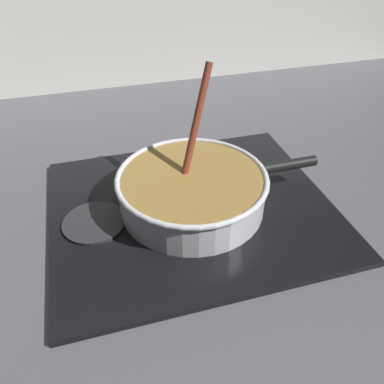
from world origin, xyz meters
name	(u,v)px	position (x,y,z in m)	size (l,w,h in m)	color
ground	(134,260)	(0.00, 0.00, -0.02)	(2.40, 1.60, 0.04)	#4C4C51
hob_plate	(192,208)	(0.14, 0.09, 0.01)	(0.56, 0.48, 0.01)	black
burner_ring	(192,204)	(0.14, 0.09, 0.02)	(0.16, 0.16, 0.01)	#592D0C
spare_burner	(94,222)	(-0.06, 0.09, 0.01)	(0.12, 0.12, 0.01)	#262628
cooking_pan	(193,190)	(0.14, 0.09, 0.05)	(0.42, 0.30, 0.26)	silver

